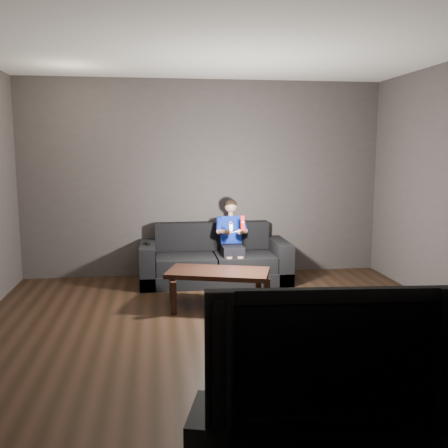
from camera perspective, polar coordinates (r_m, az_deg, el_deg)
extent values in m
plane|color=black|center=(4.81, 0.72, -12.87)|extent=(5.00, 5.00, 0.00)
cube|color=#403A39|center=(6.97, -2.28, 5.19)|extent=(5.00, 0.04, 2.70)
cube|color=#403A39|center=(2.08, 10.95, -2.85)|extent=(5.00, 0.04, 2.70)
cube|color=white|center=(4.58, 0.79, 20.45)|extent=(5.00, 5.00, 0.02)
cube|color=black|center=(6.71, -1.05, -5.87)|extent=(1.96, 0.85, 0.17)
cube|color=black|center=(6.55, -4.39, -4.58)|extent=(0.77, 0.60, 0.21)
cube|color=black|center=(6.64, 2.41, -4.38)|extent=(0.77, 0.60, 0.21)
cube|color=black|center=(6.93, -1.38, -1.35)|extent=(1.57, 0.20, 0.38)
cube|color=black|center=(6.63, -8.69, -4.53)|extent=(0.20, 0.85, 0.54)
cube|color=black|center=(6.83, 6.35, -4.11)|extent=(0.20, 0.85, 0.54)
cube|color=black|center=(6.56, 0.99, -3.04)|extent=(0.28, 0.35, 0.13)
cube|color=#190D9D|center=(6.69, 0.76, -0.65)|extent=(0.28, 0.20, 0.38)
cube|color=#F9DA00|center=(6.61, 0.86, -0.29)|extent=(0.08, 0.08, 0.09)
cube|color=#B81602|center=(6.61, 0.86, -0.29)|extent=(0.06, 0.06, 0.06)
cylinder|color=tan|center=(6.66, 0.76, 1.14)|extent=(0.06, 0.06, 0.06)
sphere|color=tan|center=(6.65, 0.76, 2.04)|extent=(0.17, 0.17, 0.17)
ellipsoid|color=black|center=(6.66, 0.75, 2.20)|extent=(0.17, 0.17, 0.15)
cylinder|color=#190D9D|center=(6.60, -0.62, -0.18)|extent=(0.07, 0.21, 0.18)
cylinder|color=#190D9D|center=(6.65, 2.28, -0.12)|extent=(0.07, 0.21, 0.18)
cylinder|color=tan|center=(6.47, -0.02, -0.72)|extent=(0.13, 0.22, 0.09)
cylinder|color=tan|center=(6.51, 2.14, -0.68)|extent=(0.13, 0.22, 0.09)
sphere|color=tan|center=(6.39, 0.53, -0.92)|extent=(0.08, 0.08, 0.08)
sphere|color=tan|center=(6.42, 1.83, -0.89)|extent=(0.08, 0.08, 0.08)
cylinder|color=tan|center=(6.42, 0.58, -5.15)|extent=(0.08, 0.08, 0.31)
cylinder|color=tan|center=(6.44, 1.88, -5.11)|extent=(0.08, 0.08, 0.31)
cube|color=#BF0F06|center=(6.20, 2.14, 0.08)|extent=(0.05, 0.07, 0.19)
cube|color=maroon|center=(6.17, 2.17, 0.54)|extent=(0.03, 0.01, 0.03)
cylinder|color=white|center=(6.18, 2.17, -0.06)|extent=(0.02, 0.01, 0.02)
ellipsoid|color=white|center=(6.19, 0.79, -0.32)|extent=(0.06, 0.09, 0.14)
cylinder|color=black|center=(6.15, 0.83, 0.11)|extent=(0.03, 0.01, 0.02)
cube|color=black|center=(6.53, -8.75, -2.21)|extent=(0.07, 0.15, 0.03)
cube|color=black|center=(6.57, -8.75, -2.00)|extent=(0.02, 0.02, 0.00)
cube|color=black|center=(5.63, -0.68, -5.59)|extent=(1.24, 0.86, 0.05)
cube|color=black|center=(5.42, -5.78, -8.42)|extent=(0.06, 0.06, 0.36)
cube|color=black|center=(5.55, 4.91, -8.02)|extent=(0.06, 0.06, 0.36)
cube|color=black|center=(5.86, -5.94, -7.12)|extent=(0.06, 0.06, 0.36)
cube|color=black|center=(5.98, 3.94, -6.78)|extent=(0.06, 0.06, 0.36)
imported|color=black|center=(2.48, 11.78, -13.99)|extent=(1.18, 0.24, 0.67)
cube|color=white|center=(2.78, 22.26, -17.03)|extent=(0.08, 0.17, 0.22)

